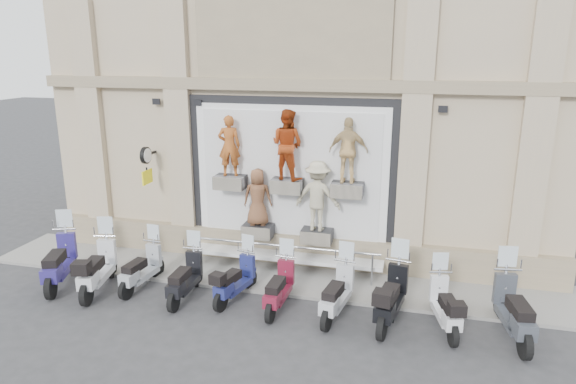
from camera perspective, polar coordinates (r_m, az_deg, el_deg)
name	(u,v)px	position (r m, az deg, el deg)	size (l,w,h in m)	color
ground	(258,316)	(11.71, -3.34, -13.57)	(90.00, 90.00, 0.00)	#313134
sidewalk	(282,275)	(13.49, -0.62, -9.23)	(16.00, 2.20, 0.08)	gray
building	(322,40)	(17.04, 3.75, 16.53)	(14.00, 8.60, 12.00)	tan
shop_vitrine	(293,181)	(13.26, 0.57, 1.19)	(5.60, 0.92, 4.30)	black
guard_rail	(281,262)	(13.23, -0.73, -7.74)	(5.06, 0.10, 0.93)	#9EA0A5
clock_sign_bracket	(146,161)	(14.40, -15.46, 3.38)	(0.10, 0.80, 1.02)	black
scooter_a	(58,252)	(13.97, -24.15, -6.07)	(0.63, 2.15, 1.75)	navy
scooter_b	(97,259)	(13.27, -20.46, -6.94)	(0.60, 2.07, 1.68)	silver
scooter_c	(141,260)	(13.14, -16.02, -7.30)	(0.52, 1.80, 1.46)	#959AA2
scooter_d	(185,269)	(12.35, -11.41, -8.40)	(0.53, 1.83, 1.49)	black
scooter_e	(235,271)	(12.13, -5.86, -8.77)	(0.51, 1.76, 1.43)	navy
scooter_f	(279,278)	(11.67, -0.98, -9.59)	(0.53, 1.81, 1.47)	maroon
scooter_g	(337,284)	(11.40, 5.51, -10.13)	(0.55, 1.89, 1.53)	#ACAEB3
scooter_h	(392,286)	(11.28, 11.46, -10.25)	(0.61, 2.08, 1.69)	black
scooter_i	(446,297)	(11.36, 17.14, -11.05)	(0.53, 1.82, 1.48)	silver
scooter_j	(515,299)	(11.48, 23.91, -10.79)	(0.62, 2.11, 1.72)	#33373E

